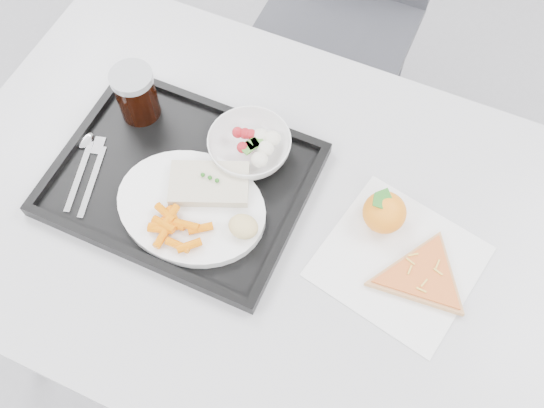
# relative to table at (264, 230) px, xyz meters

# --- Properties ---
(room) EXTENTS (6.04, 7.04, 2.84)m
(room) POSITION_rel_table_xyz_m (0.00, -0.30, 0.72)
(room) COLOR gray
(room) RESTS_ON ground
(table) EXTENTS (1.20, 0.80, 0.75)m
(table) POSITION_rel_table_xyz_m (0.00, 0.00, 0.00)
(table) COLOR silver
(table) RESTS_ON ground
(tray) EXTENTS (0.45, 0.35, 0.03)m
(tray) POSITION_rel_table_xyz_m (-0.16, -0.00, 0.08)
(tray) COLOR black
(tray) RESTS_ON table
(dinner_plate) EXTENTS (0.27, 0.27, 0.02)m
(dinner_plate) POSITION_rel_table_xyz_m (-0.12, -0.05, 0.09)
(dinner_plate) COLOR white
(dinner_plate) RESTS_ON tray
(fish_fillet) EXTENTS (0.16, 0.13, 0.03)m
(fish_fillet) POSITION_rel_table_xyz_m (-0.10, -0.00, 0.11)
(fish_fillet) COLOR beige
(fish_fillet) RESTS_ON dinner_plate
(bread_roll) EXTENTS (0.06, 0.06, 0.03)m
(bread_roll) POSITION_rel_table_xyz_m (-0.01, -0.06, 0.12)
(bread_roll) COLOR #E8C785
(bread_roll) RESTS_ON dinner_plate
(salad_bowl) EXTENTS (0.15, 0.15, 0.05)m
(salad_bowl) POSITION_rel_table_xyz_m (-0.07, 0.10, 0.11)
(salad_bowl) COLOR white
(salad_bowl) RESTS_ON tray
(cola_glass) EXTENTS (0.08, 0.08, 0.11)m
(cola_glass) POSITION_rel_table_xyz_m (-0.30, 0.10, 0.14)
(cola_glass) COLOR black
(cola_glass) RESTS_ON tray
(cutlery) EXTENTS (0.10, 0.17, 0.01)m
(cutlery) POSITION_rel_table_xyz_m (-0.34, -0.04, 0.08)
(cutlery) COLOR silver
(cutlery) RESTS_ON tray
(napkin) EXTENTS (0.29, 0.29, 0.00)m
(napkin) POSITION_rel_table_xyz_m (0.25, 0.01, 0.07)
(napkin) COLOR white
(napkin) RESTS_ON table
(tangerine) EXTENTS (0.10, 0.10, 0.07)m
(tangerine) POSITION_rel_table_xyz_m (0.20, 0.07, 0.10)
(tangerine) COLOR #FFA003
(tangerine) RESTS_ON napkin
(pizza_slice) EXTENTS (0.28, 0.28, 0.02)m
(pizza_slice) POSITION_rel_table_xyz_m (0.30, -0.00, 0.08)
(pizza_slice) COLOR tan
(pizza_slice) RESTS_ON napkin
(carrot_pile) EXTENTS (0.11, 0.08, 0.02)m
(carrot_pile) POSITION_rel_table_xyz_m (-0.12, -0.10, 0.11)
(carrot_pile) COLOR orange
(carrot_pile) RESTS_ON dinner_plate
(salad_contents) EXTENTS (0.09, 0.08, 0.02)m
(salad_contents) POSITION_rel_table_xyz_m (-0.06, 0.11, 0.12)
(salad_contents) COLOR #A7171F
(salad_contents) RESTS_ON salad_bowl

